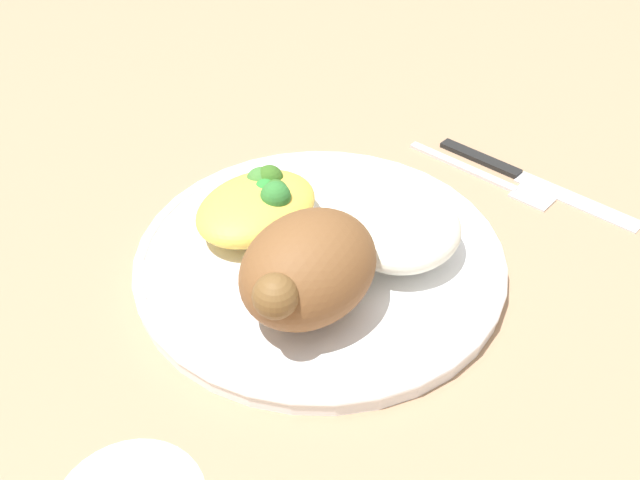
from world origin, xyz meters
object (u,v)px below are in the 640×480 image
Objects in this scene: plate at (320,258)px; rice_pile at (401,229)px; fork at (487,176)px; roasted_chicken at (307,269)px; mac_cheese_with_broccoli at (259,204)px; knife at (518,173)px.

rice_pile is at bearing 130.96° from plate.
plate is 1.95× the size of fork.
roasted_chicken is at bearing -7.14° from rice_pile.
plate is 2.58× the size of roasted_chicken.
roasted_chicken is 1.17× the size of rice_pile.
rice_pile is (-0.04, 0.04, 0.03)m from plate.
plate is 0.07m from rice_pile.
rice_pile is 0.15m from fork.
mac_cheese_with_broccoli is at bearing -67.40° from rice_pile.
mac_cheese_with_broccoli is at bearing -28.39° from knife.
mac_cheese_with_broccoli is at bearing -26.54° from fork.
roasted_chicken is 0.56× the size of knife.
plate reaches higher than knife.
roasted_chicken is at bearing 33.37° from plate.
rice_pile is at bearing -3.34° from knife.
plate reaches higher than fork.
plate is 0.07m from roasted_chicken.
roasted_chicken is 0.10m from mac_cheese_with_broccoli.
rice_pile is at bearing 3.69° from fork.
rice_pile is 0.48× the size of knife.
plate is 2.70× the size of mac_cheese_with_broccoli.
roasted_chicken reaches higher than rice_pile.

